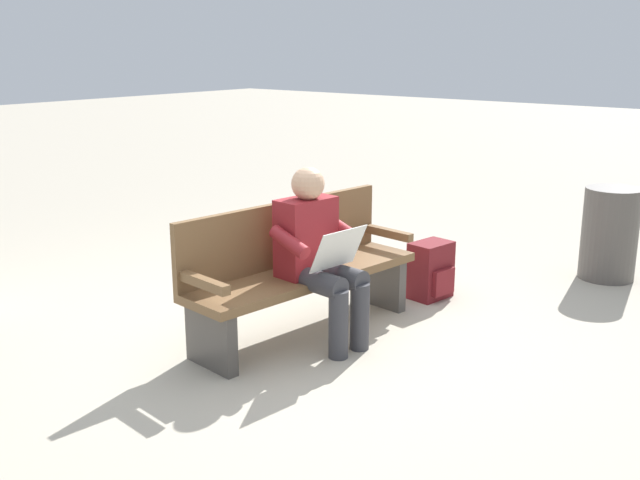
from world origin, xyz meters
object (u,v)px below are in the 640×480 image
Objects in this scene: bench_near at (298,268)px; backpack at (431,271)px; trash_bin at (610,234)px; person_seated at (318,252)px.

bench_near reaches higher than backpack.
bench_near is 2.87m from trash_bin.
trash_bin is at bearing 160.05° from bench_near.
bench_near reaches higher than trash_bin.
bench_near is 2.35× the size of trash_bin.
person_seated is 2.84m from trash_bin.
bench_near is 1.27m from backpack.
backpack is at bearing 169.45° from bench_near.
person_seated is at bearing -21.52° from trash_bin.
trash_bin is at bearing 164.70° from person_seated.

